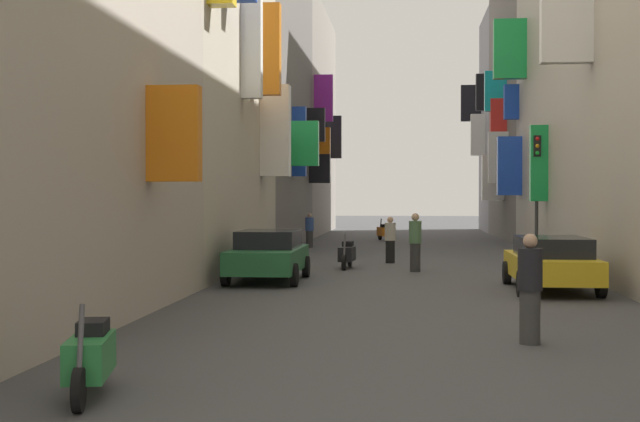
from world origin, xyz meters
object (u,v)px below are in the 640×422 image
(parked_car_yellow, at_px, (551,262))
(traffic_light_near_corner, at_px, (537,176))
(scooter_orange, at_px, (384,232))
(scooter_black, at_px, (347,254))
(pedestrian_near_right, at_px, (310,230))
(scooter_green, at_px, (90,356))
(pedestrian_near_left, at_px, (415,242))
(pedestrian_mid_street, at_px, (530,289))
(parked_car_green, at_px, (268,254))
(pedestrian_crossing, at_px, (390,240))

(parked_car_yellow, xyz_separation_m, traffic_light_near_corner, (1.12, 10.18, 2.31))
(scooter_orange, distance_m, scooter_black, 17.62)
(scooter_orange, height_order, pedestrian_near_right, pedestrian_near_right)
(scooter_green, relative_size, pedestrian_near_left, 1.11)
(pedestrian_near_right, bearing_deg, pedestrian_mid_street, -76.11)
(pedestrian_near_left, xyz_separation_m, pedestrian_near_right, (-4.57, 12.12, -0.13))
(scooter_green, distance_m, pedestrian_mid_street, 6.92)
(parked_car_green, distance_m, traffic_light_near_corner, 12.11)
(scooter_orange, bearing_deg, pedestrian_near_right, -115.62)
(parked_car_green, distance_m, scooter_green, 13.75)
(pedestrian_near_left, relative_size, pedestrian_mid_street, 1.04)
(parked_car_yellow, distance_m, scooter_black, 8.18)
(parked_car_yellow, distance_m, pedestrian_near_right, 18.91)
(pedestrian_mid_street, bearing_deg, pedestrian_near_right, 103.89)
(scooter_green, bearing_deg, scooter_orange, 86.08)
(pedestrian_mid_street, xyz_separation_m, traffic_light_near_corner, (2.70, 18.09, 2.16))
(pedestrian_near_left, bearing_deg, pedestrian_near_right, 110.65)
(scooter_orange, bearing_deg, traffic_light_near_corner, -66.93)
(scooter_green, relative_size, pedestrian_near_right, 1.28)
(parked_car_green, xyz_separation_m, pedestrian_near_left, (3.98, 3.40, 0.16))
(scooter_orange, height_order, pedestrian_mid_street, pedestrian_mid_street)
(pedestrian_crossing, height_order, traffic_light_near_corner, traffic_light_near_corner)
(scooter_black, distance_m, traffic_light_near_corner, 8.06)
(scooter_orange, relative_size, scooter_black, 0.86)
(pedestrian_near_left, bearing_deg, pedestrian_mid_street, -82.79)
(pedestrian_near_right, distance_m, pedestrian_mid_street, 25.89)
(scooter_green, bearing_deg, pedestrian_near_left, 77.23)
(pedestrian_crossing, relative_size, pedestrian_mid_street, 0.93)
(scooter_green, bearing_deg, parked_car_yellow, 59.41)
(scooter_black, xyz_separation_m, pedestrian_crossing, (1.33, 2.35, 0.33))
(parked_car_green, xyz_separation_m, pedestrian_crossing, (3.16, 6.81, 0.06))
(scooter_orange, relative_size, pedestrian_near_left, 0.96)
(pedestrian_near_left, bearing_deg, parked_car_green, -139.50)
(parked_car_green, height_order, pedestrian_near_left, pedestrian_near_left)
(pedestrian_crossing, bearing_deg, scooter_orange, 92.30)
(pedestrian_near_left, bearing_deg, scooter_black, 153.91)
(parked_car_yellow, bearing_deg, scooter_orange, 101.11)
(scooter_orange, height_order, scooter_black, same)
(pedestrian_crossing, bearing_deg, pedestrian_near_left, -76.45)
(scooter_black, bearing_deg, pedestrian_near_right, 102.33)
(pedestrian_mid_street, bearing_deg, parked_car_yellow, 78.67)
(scooter_black, distance_m, pedestrian_mid_street, 14.58)
(pedestrian_crossing, xyz_separation_m, pedestrian_near_right, (-3.75, 8.71, -0.03))
(parked_car_green, distance_m, parked_car_yellow, 7.41)
(parked_car_yellow, bearing_deg, parked_car_green, 166.69)
(parked_car_green, xyz_separation_m, scooter_black, (1.83, 4.45, -0.27))
(parked_car_yellow, relative_size, scooter_black, 2.24)
(parked_car_green, bearing_deg, pedestrian_near_right, 92.16)
(scooter_black, bearing_deg, pedestrian_near_left, -26.09)
(scooter_black, bearing_deg, scooter_orange, 87.67)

